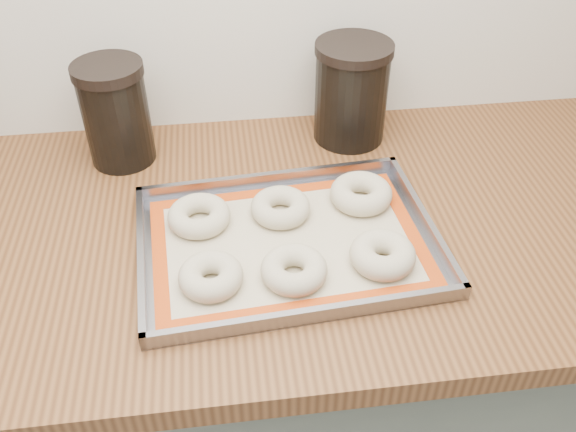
{
  "coord_description": "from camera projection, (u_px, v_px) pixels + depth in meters",
  "views": [
    {
      "loc": [
        0.14,
        0.91,
        1.55
      ],
      "look_at": [
        0.23,
        1.61,
        0.96
      ],
      "focal_mm": 38.0,
      "sensor_mm": 36.0,
      "label": 1
    }
  ],
  "objects": [
    {
      "name": "cabinet",
      "position": [
        176.0,
        398.0,
        1.29
      ],
      "size": [
        3.0,
        0.65,
        0.86
      ],
      "primitive_type": "cube",
      "color": "slate",
      "rests_on": "floor"
    },
    {
      "name": "countertop",
      "position": [
        144.0,
        240.0,
        1.0
      ],
      "size": [
        3.06,
        0.68,
        0.04
      ],
      "primitive_type": "cube",
      "color": "brown",
      "rests_on": "cabinet"
    },
    {
      "name": "baking_tray",
      "position": [
        288.0,
        242.0,
        0.95
      ],
      "size": [
        0.48,
        0.36,
        0.03
      ],
      "rotation": [
        0.0,
        0.0,
        0.07
      ],
      "color": "gray",
      "rests_on": "countertop"
    },
    {
      "name": "baking_mat",
      "position": [
        288.0,
        243.0,
        0.96
      ],
      "size": [
        0.44,
        0.32,
        0.0
      ],
      "rotation": [
        0.0,
        0.0,
        0.07
      ],
      "color": "#C6B793",
      "rests_on": "baking_tray"
    },
    {
      "name": "bagel_front_left",
      "position": [
        211.0,
        276.0,
        0.88
      ],
      "size": [
        0.11,
        0.11,
        0.04
      ],
      "primitive_type": "torus",
      "rotation": [
        0.0,
        0.0,
        -0.14
      ],
      "color": "beige",
      "rests_on": "baking_mat"
    },
    {
      "name": "bagel_front_mid",
      "position": [
        294.0,
        270.0,
        0.89
      ],
      "size": [
        0.11,
        0.11,
        0.03
      ],
      "primitive_type": "torus",
      "rotation": [
        0.0,
        0.0,
        0.12
      ],
      "color": "beige",
      "rests_on": "baking_mat"
    },
    {
      "name": "bagel_front_right",
      "position": [
        383.0,
        255.0,
        0.91
      ],
      "size": [
        0.1,
        0.1,
        0.04
      ],
      "primitive_type": "torus",
      "rotation": [
        0.0,
        0.0,
        -0.0
      ],
      "color": "beige",
      "rests_on": "baking_mat"
    },
    {
      "name": "bagel_back_left",
      "position": [
        199.0,
        216.0,
        0.98
      ],
      "size": [
        0.12,
        0.12,
        0.03
      ],
      "primitive_type": "torus",
      "rotation": [
        0.0,
        0.0,
        -0.24
      ],
      "color": "beige",
      "rests_on": "baking_mat"
    },
    {
      "name": "bagel_back_mid",
      "position": [
        280.0,
        207.0,
        1.0
      ],
      "size": [
        0.12,
        0.12,
        0.03
      ],
      "primitive_type": "torus",
      "rotation": [
        0.0,
        0.0,
        0.23
      ],
      "color": "beige",
      "rests_on": "baking_mat"
    },
    {
      "name": "bagel_back_right",
      "position": [
        361.0,
        194.0,
        1.02
      ],
      "size": [
        0.11,
        0.11,
        0.04
      ],
      "primitive_type": "torus",
      "rotation": [
        0.0,
        0.0,
        0.02
      ],
      "color": "beige",
      "rests_on": "baking_mat"
    },
    {
      "name": "canister_mid",
      "position": [
        116.0,
        113.0,
        1.08
      ],
      "size": [
        0.12,
        0.12,
        0.19
      ],
      "color": "black",
      "rests_on": "countertop"
    },
    {
      "name": "canister_right",
      "position": [
        351.0,
        92.0,
        1.14
      ],
      "size": [
        0.14,
        0.14,
        0.19
      ],
      "color": "black",
      "rests_on": "countertop"
    }
  ]
}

